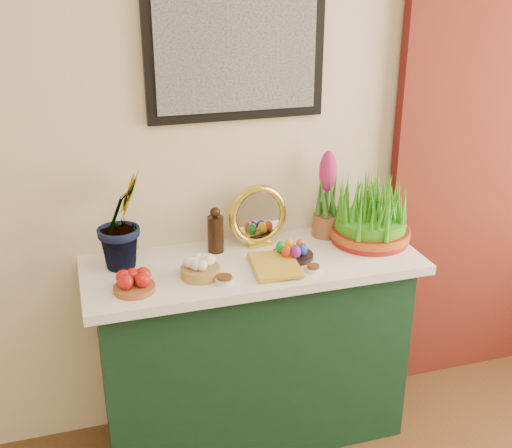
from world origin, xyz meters
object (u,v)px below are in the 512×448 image
Objects in this scene: hyacinth_green at (120,205)px; mirror at (258,216)px; book at (252,267)px; wheatgrass_sabzeh at (371,215)px; sideboard at (253,354)px.

hyacinth_green is 0.60m from mirror.
wheatgrass_sabzeh is at bearing 18.48° from book.
mirror reaches higher than book.
wheatgrass_sabzeh is at bearing -13.24° from mirror.
wheatgrass_sabzeh reaches higher than book.
hyacinth_green is 2.12× the size of book.
wheatgrass_sabzeh is at bearing -48.42° from hyacinth_green.
sideboard is at bearing -115.47° from mirror.
sideboard is 2.50× the size of hyacinth_green.
book is 0.70× the size of wheatgrass_sabzeh.
hyacinth_green reaches higher than book.
sideboard is at bearing 79.17° from book.
sideboard is 4.71× the size of mirror.
mirror is (0.07, 0.14, 0.60)m from sideboard.
mirror reaches higher than sideboard.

